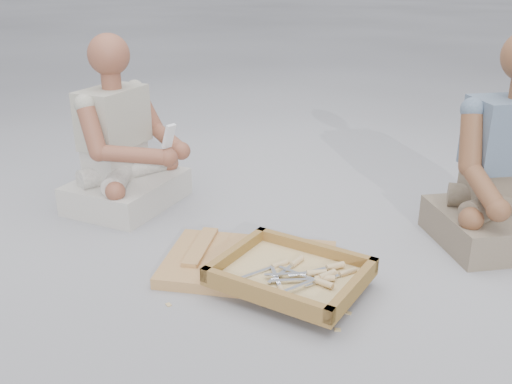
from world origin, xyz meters
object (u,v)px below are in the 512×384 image
at_px(carved_panel, 249,264).
at_px(tool_tray, 291,274).
at_px(craftsman, 123,150).
at_px(companion, 511,176).

height_order(carved_panel, tool_tray, tool_tray).
bearing_deg(tool_tray, craftsman, 158.46).
height_order(tool_tray, craftsman, craftsman).
relative_size(tool_tray, craftsman, 0.67).
xyz_separation_m(carved_panel, craftsman, (-0.82, 0.33, 0.25)).
bearing_deg(companion, tool_tray, 13.93).
bearing_deg(craftsman, companion, 102.09).
relative_size(craftsman, companion, 0.93).
bearing_deg(companion, carved_panel, 3.46).
height_order(tool_tray, companion, companion).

